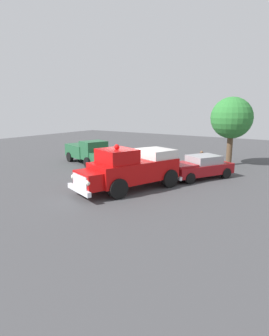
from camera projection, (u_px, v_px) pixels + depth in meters
The scene contains 9 objects.
ground_plane at pixel (132, 186), 16.49m from camera, with size 60.00×60.00×0.00m, color #424244.
vintage_fire_truck at pixel (131, 168), 15.64m from camera, with size 6.33×4.13×2.59m.
classic_hot_rod at pixel (200, 167), 18.17m from camera, with size 4.71×3.73×1.46m.
parked_pickup at pixel (88, 151), 22.96m from camera, with size 3.24×5.12×1.90m.
lawn_chair_near_truck at pixel (201, 160), 21.42m from camera, with size 0.56×0.57×1.02m.
lawn_chair_by_car at pixel (128, 165), 19.49m from camera, with size 0.64×0.64×1.02m.
spectator_seated at pixel (201, 159), 21.28m from camera, with size 0.58×0.45×1.29m.
spectator_standing at pixel (150, 160), 19.30m from camera, with size 0.31×0.65×1.68m.
oak_tree_left at pixel (232, 118), 21.78m from camera, with size 3.17×3.17×5.28m.
Camera 1 is at (13.18, 8.91, 4.48)m, focal length 30.35 mm.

